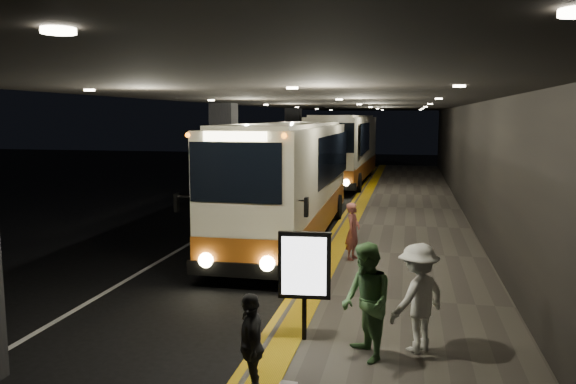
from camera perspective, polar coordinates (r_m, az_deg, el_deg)
The scene contains 17 objects.
ground at distance 15.94m, azimuth -5.82°, elevation -6.67°, with size 90.00×90.00×0.00m, color black.
lane_line_white at distance 21.13m, azimuth -6.30°, elevation -3.10°, with size 0.12×50.00×0.01m, color silver.
kerb_stripe_yellow at distance 20.22m, azimuth 4.95°, elevation -3.57°, with size 0.18×50.00×0.01m, color gold.
sidewalk at distance 20.06m, azimuth 11.79°, elevation -3.59°, with size 4.50×50.00×0.15m, color #514C44.
tactile_strip at distance 20.14m, azimuth 6.37°, elevation -3.20°, with size 0.50×50.00×0.01m, color gold.
terminal_wall at distance 19.83m, azimuth 18.55°, elevation 4.56°, with size 0.10×50.00×6.00m, color black.
support_columns at distance 19.79m, azimuth -6.48°, elevation 2.59°, with size 0.80×24.80×4.40m.
canopy at distance 19.83m, azimuth 5.55°, elevation 9.55°, with size 9.00×50.00×0.40m, color black.
coach_main at distance 17.96m, azimuth 0.16°, elevation 0.65°, with size 2.63×11.70×3.63m.
coach_second at distance 33.36m, azimuth 5.79°, elevation 4.08°, with size 2.90×12.45×3.90m.
passenger_boarding at distance 15.07m, azimuth 6.61°, elevation -3.97°, with size 0.55×0.36×1.52m, color #A5554D.
passenger_waiting_green at distance 8.99m, azimuth 7.98°, elevation -10.98°, with size 0.90×0.56×1.85m, color #487641.
passenger_waiting_white at distance 9.45m, azimuth 13.07°, elevation -10.40°, with size 1.15×0.53×1.78m, color silver.
passenger_waiting_grey at distance 7.84m, azimuth -3.77°, elevation -15.30°, with size 0.86×0.44×1.46m, color #414246.
bag_polka at distance 11.08m, azimuth 8.65°, elevation -11.46°, with size 0.28×0.12×0.34m, color black.
info_sign at distance 9.53m, azimuth 1.68°, elevation -7.67°, with size 0.89×0.19×1.88m.
stanchion_post at distance 13.61m, azimuth 4.11°, elevation -6.31°, with size 0.05×0.05×1.01m, color black.
Camera 1 is at (4.80, -14.68, 3.94)m, focal length 35.00 mm.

